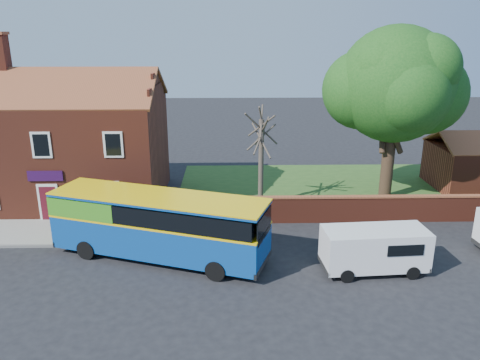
{
  "coord_description": "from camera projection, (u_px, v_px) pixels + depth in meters",
  "views": [
    {
      "loc": [
        3.52,
        -18.22,
        10.71
      ],
      "look_at": [
        4.06,
        5.0,
        3.26
      ],
      "focal_mm": 35.0,
      "sensor_mm": 36.0,
      "label": 1
    }
  ],
  "objects": [
    {
      "name": "shop_building",
      "position": [
        67.0,
        148.0,
        30.28
      ],
      "size": [
        12.3,
        8.13,
        10.5
      ],
      "color": "maroon",
      "rests_on": "ground"
    },
    {
      "name": "grass_strip",
      "position": [
        363.0,
        188.0,
        33.19
      ],
      "size": [
        26.0,
        12.0,
        0.04
      ],
      "primitive_type": "cube",
      "color": "#426B28",
      "rests_on": "ground"
    },
    {
      "name": "van_near",
      "position": [
        375.0,
        248.0,
        21.48
      ],
      "size": [
        4.86,
        2.24,
        2.08
      ],
      "rotation": [
        0.0,
        0.0,
        0.07
      ],
      "color": "white",
      "rests_on": "ground"
    },
    {
      "name": "bus",
      "position": [
        153.0,
        222.0,
        22.68
      ],
      "size": [
        10.9,
        6.04,
        3.23
      ],
      "rotation": [
        0.0,
        0.0,
        -0.34
      ],
      "color": "#0D4394",
      "rests_on": "ground"
    },
    {
      "name": "pavement",
      "position": [
        40.0,
        232.0,
        25.84
      ],
      "size": [
        18.0,
        3.5,
        0.12
      ],
      "primitive_type": "cube",
      "color": "gray",
      "rests_on": "ground"
    },
    {
      "name": "bare_tree",
      "position": [
        261.0,
        159.0,
        28.97
      ],
      "size": [
        2.29,
        2.72,
        6.1
      ],
      "color": "#4C4238",
      "rests_on": "ground"
    },
    {
      "name": "boundary_wall",
      "position": [
        392.0,
        208.0,
        27.24
      ],
      "size": [
        22.0,
        0.38,
        1.6
      ],
      "color": "maroon",
      "rests_on": "ground"
    },
    {
      "name": "kerb",
      "position": [
        27.0,
        246.0,
        24.17
      ],
      "size": [
        18.0,
        0.15,
        0.14
      ],
      "primitive_type": "cube",
      "color": "slate",
      "rests_on": "ground"
    },
    {
      "name": "large_tree",
      "position": [
        395.0,
        88.0,
        29.21
      ],
      "size": [
        9.11,
        7.21,
        11.12
      ],
      "color": "black",
      "rests_on": "ground"
    },
    {
      "name": "ground",
      "position": [
        150.0,
        286.0,
        20.54
      ],
      "size": [
        120.0,
        120.0,
        0.0
      ],
      "primitive_type": "plane",
      "color": "black",
      "rests_on": "ground"
    }
  ]
}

